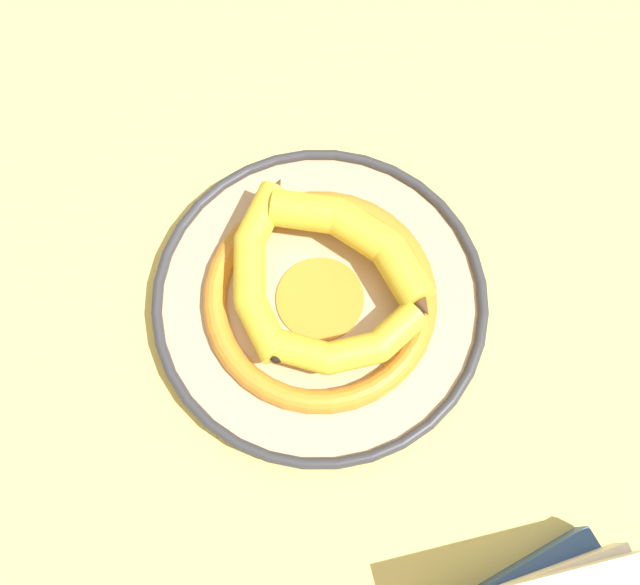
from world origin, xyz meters
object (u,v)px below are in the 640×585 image
decorative_bowl (320,299)px  banana_b (258,266)px  banana_a (360,240)px  banana_c (348,346)px

decorative_bowl → banana_b: banana_b is taller
decorative_bowl → banana_a: (-0.05, 0.04, 0.04)m
banana_b → banana_c: same height
banana_b → banana_c: size_ratio=1.23×
banana_a → banana_b: bearing=50.0°
banana_a → banana_b: 0.11m
decorative_bowl → banana_a: banana_a is taller
banana_c → banana_b: bearing=123.9°
banana_b → banana_c: 0.12m
banana_a → decorative_bowl: bearing=86.7°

